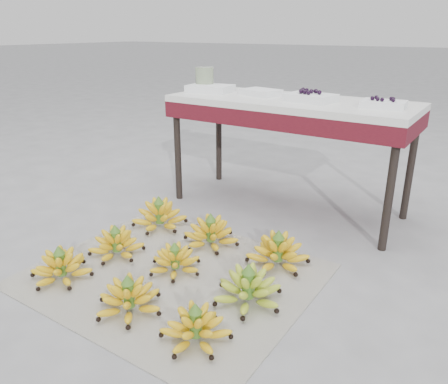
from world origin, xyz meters
The scene contains 17 objects.
ground centered at (0.00, 0.00, 0.00)m, with size 60.00×60.00×0.00m, color slate.
newspaper_mat centered at (-0.01, -0.07, 0.00)m, with size 1.25×1.05×0.01m, color white.
bunch_front_left centered at (-0.42, -0.37, 0.06)m, with size 0.31×0.31×0.17m.
bunch_front_center centered at (0.02, -0.38, 0.06)m, with size 0.33×0.33×0.17m.
bunch_front_right centered at (0.35, -0.37, 0.06)m, with size 0.33×0.33×0.16m.
bunch_mid_left centered at (-0.38, -0.07, 0.06)m, with size 0.36×0.36×0.17m.
bunch_mid_center centered at (-0.02, -0.03, 0.06)m, with size 0.31×0.31×0.15m.
bunch_mid_right centered at (0.39, -0.06, 0.07)m, with size 0.39×0.39×0.18m.
bunch_back_left centered at (-0.42, 0.31, 0.07)m, with size 0.40×0.40×0.19m.
bunch_back_center centered at (-0.04, 0.29, 0.07)m, with size 0.30×0.30×0.18m.
bunch_back_right centered at (0.35, 0.29, 0.07)m, with size 0.37×0.37×0.19m.
vendor_table centered at (0.06, 0.98, 0.62)m, with size 1.45×0.58×0.70m.
tray_far_left centered at (-0.51, 0.97, 0.72)m, with size 0.30×0.24×0.04m.
tray_left centered at (-0.16, 1.02, 0.72)m, with size 0.26×0.21×0.04m.
tray_right centered at (0.19, 0.95, 0.72)m, with size 0.29×0.23×0.07m.
tray_far_right centered at (0.60, 0.97, 0.72)m, with size 0.23×0.18×0.06m.
glass_jar centered at (-0.59, 1.01, 0.77)m, with size 0.12×0.12×0.15m, color beige.
Camera 1 is at (1.17, -1.42, 1.09)m, focal length 35.00 mm.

